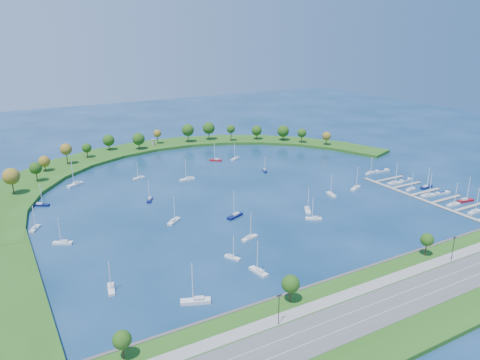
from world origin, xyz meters
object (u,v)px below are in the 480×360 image
moored_boat_7 (331,194)px  docked_boat_3 (465,200)px  moored_boat_0 (250,237)px  moored_boat_10 (63,242)px  harbor_tower (153,142)px  docked_boat_10 (370,172)px  moored_boat_1 (265,170)px  docked_boat_8 (394,183)px  moored_boat_15 (314,218)px  moored_boat_16 (41,204)px  moored_boat_8 (259,271)px  moored_boat_12 (235,158)px  docked_boat_9 (406,180)px  moored_boat_2 (174,221)px  docked_boat_11 (382,170)px  moored_boat_20 (232,257)px  docked_boat_2 (453,204)px  moored_boat_17 (216,160)px  docked_boat_5 (443,193)px  docked_boat_0 (474,211)px  moored_boat_5 (75,184)px  moored_boat_3 (308,210)px  moored_boat_4 (196,300)px  moored_boat_6 (356,187)px  moored_boat_19 (235,215)px  docked_boat_6 (411,189)px  moored_boat_14 (111,288)px  moored_boat_18 (187,179)px  docked_boat_7 (426,187)px  dock_system (430,197)px  moored_boat_11 (139,177)px  moored_boat_9 (35,228)px  docked_boat_4 (428,195)px  moored_boat_13 (150,199)px

moored_boat_7 → docked_boat_3: 69.36m
moored_boat_0 → moored_boat_10: moored_boat_0 is taller
harbor_tower → docked_boat_10: (95.77, -129.69, -3.53)m
moored_boat_1 → docked_boat_8: (52.31, -58.61, 0.06)m
moored_boat_15 → moored_boat_16: bearing=-5.7°
harbor_tower → moored_boat_8: size_ratio=0.37×
moored_boat_12 → docked_boat_9: size_ratio=1.33×
moored_boat_2 → docked_boat_11: (145.13, 9.77, -0.18)m
moored_boat_20 → docked_boat_8: bearing=76.9°
moored_boat_10 → docked_boat_2: (182.14, -52.89, 0.01)m
moored_boat_17 → docked_boat_5: 144.01m
docked_boat_0 → moored_boat_5: bearing=134.7°
moored_boat_2 → moored_boat_3: 66.08m
moored_boat_17 → moored_boat_4: bearing=98.7°
moored_boat_6 → moored_boat_19: (-79.20, -1.81, 0.04)m
docked_boat_0 → docked_boat_2: bearing=85.6°
docked_boat_6 → moored_boat_3: bearing=168.9°
moored_boat_5 → moored_boat_8: 143.00m
moored_boat_14 → docked_boat_3: size_ratio=0.86×
harbor_tower → docked_boat_0: bearing=-65.3°
moored_boat_15 → moored_boat_18: (-28.51, 84.63, 0.07)m
moored_boat_3 → docked_boat_6: (69.88, -3.46, -0.07)m
moored_boat_15 → docked_boat_7: docked_boat_7 is taller
dock_system → moored_boat_14: size_ratio=7.02×
moored_boat_4 → moored_boat_7: 121.51m
moored_boat_2 → docked_boat_0: (132.78, -62.79, 0.01)m
harbor_tower → docked_boat_8: (93.35, -151.43, -3.48)m
moored_boat_8 → docked_boat_6: size_ratio=1.22×
docked_boat_8 → moored_boat_11: bearing=155.6°
moored_boat_7 → moored_boat_0: bearing=123.2°
moored_boat_7 → moored_boat_12: moored_boat_12 is taller
dock_system → docked_boat_0: bearing=-89.5°
harbor_tower → docked_boat_0: 223.08m
moored_boat_5 → docked_boat_7: moored_boat_5 is taller
moored_boat_7 → moored_boat_10: size_ratio=0.98×
moored_boat_9 → moored_boat_11: 80.47m
docked_boat_2 → moored_boat_12: bearing=114.6°
moored_boat_7 → moored_boat_20: 89.49m
moored_boat_20 → docked_boat_5: 136.86m
dock_system → moored_boat_11: size_ratio=7.72×
moored_boat_5 → docked_boat_3: (173.04, -128.28, -0.04)m
moored_boat_15 → moored_boat_20: size_ratio=1.11×
moored_boat_11 → docked_boat_6: moored_boat_11 is taller
moored_boat_12 → moored_boat_19: 102.71m
moored_boat_5 → docked_boat_4: bearing=114.5°
docked_boat_3 → moored_boat_3: bearing=168.4°
moored_boat_13 → docked_boat_4: bearing=89.8°
moored_boat_3 → moored_boat_8: (-53.20, -39.46, -0.00)m
moored_boat_18 → docked_boat_4: 136.38m
docked_boat_6 → docked_boat_2: bearing=-98.3°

